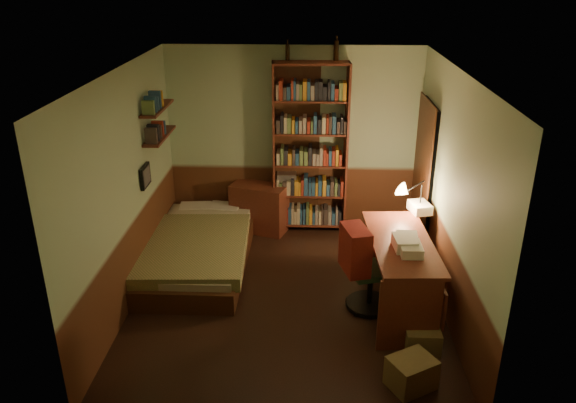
{
  "coord_description": "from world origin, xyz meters",
  "views": [
    {
      "loc": [
        0.25,
        -5.59,
        3.59
      ],
      "look_at": [
        0.0,
        0.25,
        1.1
      ],
      "focal_mm": 35.0,
      "sensor_mm": 36.0,
      "label": 1
    }
  ],
  "objects_px": {
    "desk_lamp": "(422,188)",
    "cardboard_box_b": "(422,339)",
    "dresser": "(259,208)",
    "mini_stereo": "(287,178)",
    "bookshelf": "(310,150)",
    "desk": "(399,275)",
    "office_chair": "(371,272)",
    "cardboard_box_a": "(411,373)",
    "bed": "(197,239)"
  },
  "relations": [
    {
      "from": "bookshelf",
      "to": "cardboard_box_b",
      "type": "xyz_separation_m",
      "value": [
        1.16,
        -2.76,
        -1.08
      ]
    },
    {
      "from": "bookshelf",
      "to": "desk_lamp",
      "type": "distance_m",
      "value": 1.81
    },
    {
      "from": "desk_lamp",
      "to": "office_chair",
      "type": "relative_size",
      "value": 0.7
    },
    {
      "from": "bed",
      "to": "cardboard_box_a",
      "type": "height_order",
      "value": "bed"
    },
    {
      "from": "bed",
      "to": "dresser",
      "type": "distance_m",
      "value": 1.23
    },
    {
      "from": "dresser",
      "to": "cardboard_box_a",
      "type": "xyz_separation_m",
      "value": [
        1.68,
        -3.22,
        -0.2
      ]
    },
    {
      "from": "bed",
      "to": "cardboard_box_a",
      "type": "distance_m",
      "value": 3.26
    },
    {
      "from": "mini_stereo",
      "to": "cardboard_box_a",
      "type": "bearing_deg",
      "value": -70.38
    },
    {
      "from": "mini_stereo",
      "to": "cardboard_box_b",
      "type": "bearing_deg",
      "value": -63.55
    },
    {
      "from": "desk_lamp",
      "to": "cardboard_box_a",
      "type": "xyz_separation_m",
      "value": [
        -0.36,
        -2.08,
        -1.0
      ]
    },
    {
      "from": "desk_lamp",
      "to": "cardboard_box_b",
      "type": "xyz_separation_m",
      "value": [
        -0.17,
        -1.53,
        -1.03
      ]
    },
    {
      "from": "mini_stereo",
      "to": "dresser",
      "type": "bearing_deg",
      "value": -163.67
    },
    {
      "from": "bookshelf",
      "to": "desk",
      "type": "distance_m",
      "value": 2.38
    },
    {
      "from": "desk_lamp",
      "to": "desk",
      "type": "bearing_deg",
      "value": -126.52
    },
    {
      "from": "dresser",
      "to": "mini_stereo",
      "type": "distance_m",
      "value": 0.59
    },
    {
      "from": "desk",
      "to": "cardboard_box_b",
      "type": "relative_size",
      "value": 4.54
    },
    {
      "from": "bed",
      "to": "bookshelf",
      "type": "height_order",
      "value": "bookshelf"
    },
    {
      "from": "dresser",
      "to": "mini_stereo",
      "type": "height_order",
      "value": "mini_stereo"
    },
    {
      "from": "desk",
      "to": "desk_lamp",
      "type": "distance_m",
      "value": 1.12
    },
    {
      "from": "desk_lamp",
      "to": "office_chair",
      "type": "distance_m",
      "value": 1.23
    },
    {
      "from": "desk",
      "to": "cardboard_box_b",
      "type": "xyz_separation_m",
      "value": [
        0.15,
        -0.75,
        -0.3
      ]
    },
    {
      "from": "bookshelf",
      "to": "bed",
      "type": "bearing_deg",
      "value": -146.65
    },
    {
      "from": "bed",
      "to": "desk",
      "type": "height_order",
      "value": "desk"
    },
    {
      "from": "bookshelf",
      "to": "office_chair",
      "type": "distance_m",
      "value": 2.26
    },
    {
      "from": "mini_stereo",
      "to": "office_chair",
      "type": "height_order",
      "value": "office_chair"
    },
    {
      "from": "mini_stereo",
      "to": "desk",
      "type": "bearing_deg",
      "value": -58.46
    },
    {
      "from": "office_chair",
      "to": "desk_lamp",
      "type": "bearing_deg",
      "value": 36.34
    },
    {
      "from": "office_chair",
      "to": "bookshelf",
      "type": "bearing_deg",
      "value": 94.15
    },
    {
      "from": "cardboard_box_b",
      "to": "cardboard_box_a",
      "type": "bearing_deg",
      "value": -109.82
    },
    {
      "from": "bed",
      "to": "cardboard_box_a",
      "type": "relative_size",
      "value": 5.85
    },
    {
      "from": "bed",
      "to": "mini_stereo",
      "type": "bearing_deg",
      "value": 46.0
    },
    {
      "from": "desk_lamp",
      "to": "cardboard_box_b",
      "type": "bearing_deg",
      "value": -110.32
    },
    {
      "from": "desk",
      "to": "cardboard_box_b",
      "type": "height_order",
      "value": "desk"
    },
    {
      "from": "mini_stereo",
      "to": "bookshelf",
      "type": "distance_m",
      "value": 0.54
    },
    {
      "from": "mini_stereo",
      "to": "office_chair",
      "type": "bearing_deg",
      "value": -64.95
    },
    {
      "from": "bookshelf",
      "to": "cardboard_box_a",
      "type": "distance_m",
      "value": 3.6
    },
    {
      "from": "desk_lamp",
      "to": "cardboard_box_a",
      "type": "distance_m",
      "value": 2.33
    },
    {
      "from": "desk",
      "to": "cardboard_box_a",
      "type": "height_order",
      "value": "desk"
    },
    {
      "from": "bed",
      "to": "bookshelf",
      "type": "distance_m",
      "value": 1.99
    },
    {
      "from": "cardboard_box_a",
      "to": "desk",
      "type": "bearing_deg",
      "value": 88.15
    },
    {
      "from": "cardboard_box_a",
      "to": "cardboard_box_b",
      "type": "relative_size",
      "value": 1.15
    },
    {
      "from": "dresser",
      "to": "office_chair",
      "type": "height_order",
      "value": "office_chair"
    },
    {
      "from": "bed",
      "to": "desk",
      "type": "relative_size",
      "value": 1.48
    },
    {
      "from": "bed",
      "to": "cardboard_box_a",
      "type": "xyz_separation_m",
      "value": [
        2.39,
        -2.21,
        -0.2
      ]
    },
    {
      "from": "bed",
      "to": "dresser",
      "type": "bearing_deg",
      "value": 54.98
    },
    {
      "from": "dresser",
      "to": "bookshelf",
      "type": "distance_m",
      "value": 1.12
    },
    {
      "from": "bookshelf",
      "to": "desk",
      "type": "height_order",
      "value": "bookshelf"
    },
    {
      "from": "desk",
      "to": "cardboard_box_b",
      "type": "distance_m",
      "value": 0.83
    },
    {
      "from": "dresser",
      "to": "office_chair",
      "type": "bearing_deg",
      "value": -34.96
    },
    {
      "from": "dresser",
      "to": "cardboard_box_b",
      "type": "relative_size",
      "value": 2.27
    }
  ]
}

